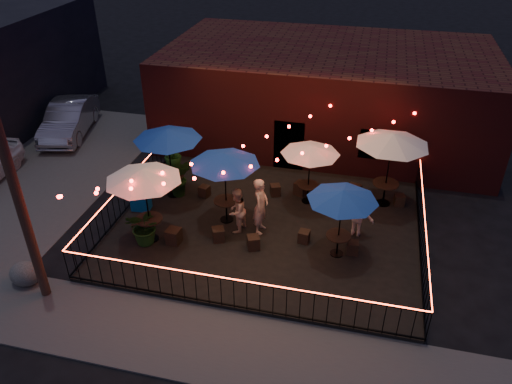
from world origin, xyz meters
TOP-DOWN VIEW (x-y plane):
  - ground at (0.00, 0.00)m, footprint 110.00×110.00m
  - patio at (0.00, 2.00)m, footprint 10.00×8.00m
  - sidewalk at (0.00, -3.25)m, footprint 18.00×2.50m
  - brick_building at (1.00, 9.99)m, footprint 14.00×8.00m
  - utility_pole at (-5.40, -2.60)m, footprint 0.26×0.26m
  - fence_front at (0.00, -2.00)m, footprint 10.00×0.04m
  - fence_left at (-5.00, 2.00)m, footprint 0.04×8.00m
  - fence_right at (5.00, 2.00)m, footprint 0.04×8.00m
  - festoon_lights at (-1.01, 1.70)m, footprint 10.02×8.72m
  - cafe_table_0 at (-3.45, 0.35)m, footprint 2.52×2.52m
  - cafe_table_1 at (-3.76, 3.05)m, footprint 3.18×3.18m
  - cafe_table_2 at (-1.38, 1.96)m, footprint 2.41×2.41m
  - cafe_table_3 at (1.13, 3.77)m, footprint 2.31×2.31m
  - cafe_table_4 at (2.47, 0.99)m, footprint 2.20×2.20m
  - cafe_table_5 at (3.80, 4.27)m, footprint 3.28×3.28m
  - bistro_chair_0 at (-3.89, 0.50)m, footprint 0.45×0.45m
  - bistro_chair_1 at (-2.66, 0.34)m, footprint 0.47×0.47m
  - bistro_chair_2 at (-3.77, 3.36)m, footprint 0.52×0.52m
  - bistro_chair_3 at (-2.61, 3.24)m, footprint 0.42×0.42m
  - bistro_chair_4 at (-1.32, 0.81)m, footprint 0.50×0.50m
  - bistro_chair_5 at (-0.12, 0.67)m, footprint 0.49×0.49m
  - bistro_chair_6 at (-0.09, 3.93)m, footprint 0.46×0.46m
  - bistro_chair_7 at (0.81, 4.21)m, footprint 0.53×0.53m
  - bistro_chair_8 at (1.38, 1.37)m, footprint 0.38×0.38m
  - bistro_chair_9 at (2.93, 1.15)m, footprint 0.37×0.37m
  - bistro_chair_10 at (2.73, 4.41)m, footprint 0.55×0.55m
  - bistro_chair_11 at (4.36, 4.31)m, footprint 0.40×0.40m
  - patron_a at (-0.11, 1.63)m, footprint 0.51×0.74m
  - patron_b at (-0.87, 1.46)m, footprint 0.77×0.89m
  - patron_c at (2.97, 2.18)m, footprint 1.12×0.74m
  - potted_shrub_a at (-3.50, 0.14)m, footprint 1.27×1.15m
  - potted_shrub_b at (-3.48, 3.11)m, footprint 0.95×0.84m
  - potted_shrub_c at (-4.53, 5.02)m, footprint 0.81×0.81m
  - cooler at (-4.50, 1.90)m, footprint 0.72×0.54m
  - boulder at (-6.21, -2.31)m, footprint 1.08×0.99m
  - car_silver at (-10.46, 7.17)m, footprint 2.67×4.85m

SIDE VIEW (x-z plane):
  - ground at x=0.00m, z-range 0.00..0.00m
  - sidewalk at x=0.00m, z-range 0.00..0.05m
  - patio at x=0.00m, z-range 0.00..0.15m
  - bistro_chair_8 at x=1.38m, z-range 0.15..0.55m
  - bistro_chair_11 at x=4.36m, z-range 0.15..0.55m
  - boulder at x=-6.21m, z-range 0.00..0.71m
  - bistro_chair_3 at x=-2.61m, z-range 0.15..0.56m
  - bistro_chair_9 at x=2.93m, z-range 0.15..0.56m
  - bistro_chair_6 at x=-0.09m, z-range 0.15..0.57m
  - bistro_chair_0 at x=-3.89m, z-range 0.15..0.58m
  - bistro_chair_5 at x=-0.12m, z-range 0.15..0.59m
  - bistro_chair_4 at x=-1.32m, z-range 0.15..0.60m
  - bistro_chair_7 at x=0.81m, z-range 0.15..0.63m
  - bistro_chair_1 at x=-2.66m, z-range 0.15..0.66m
  - bistro_chair_2 at x=-3.77m, z-range 0.15..0.66m
  - bistro_chair_10 at x=2.73m, z-range 0.15..0.66m
  - cooler at x=-4.50m, z-range 0.16..1.05m
  - fence_front at x=0.00m, z-range 0.14..1.18m
  - fence_left at x=-5.00m, z-range 0.14..1.18m
  - fence_right at x=5.00m, z-range 0.14..1.18m
  - car_silver at x=-10.46m, z-range 0.00..1.51m
  - potted_shrub_c at x=-4.53m, z-range 0.15..1.38m
  - potted_shrub_a at x=-3.50m, z-range 0.15..1.39m
  - potted_shrub_b at x=-3.48m, z-range 0.15..1.60m
  - patron_b at x=-0.87m, z-range 0.15..1.73m
  - patron_c at x=2.97m, z-range 0.15..1.77m
  - patron_a at x=-0.11m, z-range 0.15..2.11m
  - brick_building at x=1.00m, z-range 0.00..4.00m
  - cafe_table_3 at x=1.13m, z-range 1.09..3.36m
  - cafe_table_4 at x=2.47m, z-range 1.11..3.44m
  - cafe_table_2 at x=-1.38m, z-range 1.21..3.76m
  - festoon_lights at x=-1.01m, z-range 1.86..3.18m
  - cafe_table_0 at x=-3.45m, z-range 1.22..3.82m
  - cafe_table_1 at x=-3.76m, z-range 1.25..3.90m
  - cafe_table_5 at x=3.80m, z-range 1.29..4.06m
  - utility_pole at x=-5.40m, z-range 0.00..8.00m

